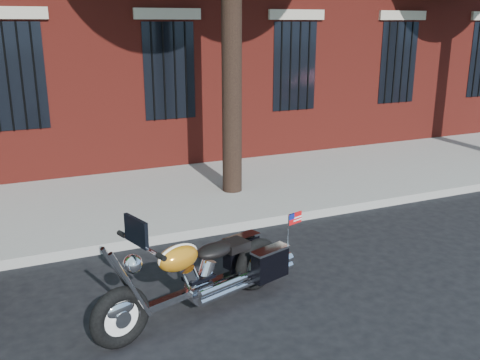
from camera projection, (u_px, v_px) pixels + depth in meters
name	position (u px, v px, depth m)	size (l,w,h in m)	color
ground	(282.00, 263.00, 7.35)	(120.00, 120.00, 0.00)	black
curb	(241.00, 225.00, 8.54)	(40.00, 0.16, 0.15)	gray
sidewalk	(201.00, 192.00, 10.19)	(40.00, 3.60, 0.15)	gray
motorcycle	(205.00, 275.00, 6.00)	(2.64, 1.23, 1.34)	black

